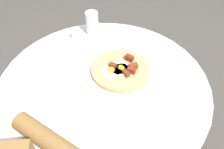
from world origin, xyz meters
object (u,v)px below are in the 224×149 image
at_px(bread_plate, 106,122).
at_px(water_glass, 92,23).
at_px(pizza_plate, 120,72).
at_px(breakfast_pizza, 121,70).
at_px(salt_shaker, 74,35).
at_px(fork, 50,86).
at_px(dining_table, 104,105).
at_px(knife, 58,86).

height_order(bread_plate, water_glass, water_glass).
bearing_deg(pizza_plate, breakfast_pizza, 89.84).
bearing_deg(water_glass, breakfast_pizza, 109.38).
xyz_separation_m(pizza_plate, bread_plate, (0.09, 0.25, -0.00)).
bearing_deg(breakfast_pizza, salt_shaker, -53.26).
bearing_deg(fork, salt_shaker, 171.69).
xyz_separation_m(breakfast_pizza, water_glass, (0.11, -0.32, 0.04)).
bearing_deg(water_glass, bread_plate, 92.88).
bearing_deg(salt_shaker, breakfast_pizza, 126.74).
xyz_separation_m(pizza_plate, water_glass, (0.11, -0.32, 0.06)).
relative_size(bread_plate, fork, 1.00).
xyz_separation_m(pizza_plate, salt_shaker, (0.21, -0.28, 0.02)).
xyz_separation_m(dining_table, pizza_plate, (-0.08, -0.05, 0.17)).
bearing_deg(bread_plate, knife, -45.81).
relative_size(pizza_plate, breakfast_pizza, 1.16).
distance_m(knife, salt_shaker, 0.35).
relative_size(breakfast_pizza, bread_plate, 1.47).
height_order(pizza_plate, fork, pizza_plate).
bearing_deg(knife, bread_plate, 52.33).
relative_size(breakfast_pizza, water_glass, 2.07).
distance_m(dining_table, water_glass, 0.44).
relative_size(pizza_plate, knife, 1.70).
distance_m(fork, knife, 0.04).
relative_size(pizza_plate, fork, 1.70).
distance_m(pizza_plate, fork, 0.32).
relative_size(fork, water_glass, 1.41).
distance_m(breakfast_pizza, salt_shaker, 0.36).
relative_size(dining_table, bread_plate, 5.20).
xyz_separation_m(knife, salt_shaker, (-0.06, -0.34, 0.02)).
bearing_deg(pizza_plate, knife, 11.43).
bearing_deg(breakfast_pizza, dining_table, 28.65).
height_order(bread_plate, fork, bread_plate).
height_order(fork, water_glass, water_glass).
xyz_separation_m(dining_table, fork, (0.23, 0.01, 0.17)).
xyz_separation_m(dining_table, breakfast_pizza, (-0.08, -0.04, 0.19)).
bearing_deg(salt_shaker, pizza_plate, 126.85).
xyz_separation_m(water_glass, salt_shaker, (0.10, 0.04, -0.04)).
bearing_deg(water_glass, dining_table, 95.11).
xyz_separation_m(bread_plate, salt_shaker, (0.13, -0.54, 0.02)).
height_order(pizza_plate, salt_shaker, salt_shaker).
xyz_separation_m(fork, knife, (-0.04, 0.01, 0.00)).
height_order(dining_table, pizza_plate, pizza_plate).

